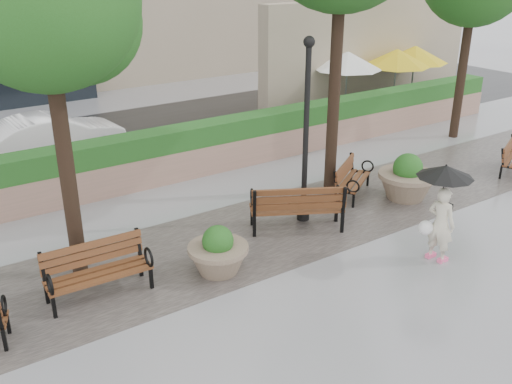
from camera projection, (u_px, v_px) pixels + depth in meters
ground at (374, 291)px, 10.13m from camera, size 100.00×100.00×0.00m
cobble_strip at (276, 228)px, 12.42m from camera, size 28.00×3.20×0.01m
hedge_wall at (188, 151)px, 15.22m from camera, size 24.00×0.80×1.35m
cafe_wall at (370, 53)px, 21.90m from camera, size 10.00×0.60×4.00m
cafe_hedge at (400, 106)px, 20.56m from camera, size 8.00×0.50×0.90m
asphalt_street at (132, 138)px, 18.54m from camera, size 40.00×7.00×0.00m
bench_1 at (99, 281)px, 9.89m from camera, size 1.82×0.77×0.96m
bench_2 at (297, 216)px, 12.28m from camera, size 2.11×1.63×1.07m
bench_3 at (352, 186)px, 14.05m from camera, size 1.64×1.36×0.84m
planter_left at (218, 254)px, 10.59m from camera, size 1.14×1.14×0.95m
planter_right at (406, 181)px, 13.78m from camera, size 1.37×1.37×1.15m
lamppost at (306, 144)px, 12.17m from camera, size 0.28×0.28×4.04m
tree_0 at (52, 3)px, 9.01m from camera, size 3.20×3.06×6.48m
patio_umb_white at (348, 61)px, 20.34m from camera, size 2.50×2.50×2.30m
patio_umb_yellow_a at (397, 58)px, 20.89m from camera, size 2.50×2.50×2.30m
patio_umb_yellow_b at (415, 55)px, 21.61m from camera, size 2.50×2.50×2.30m
car_right at (52, 138)px, 16.28m from camera, size 4.22×1.74×1.36m
pedestrian at (442, 204)px, 10.75m from camera, size 1.05×1.05×1.94m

